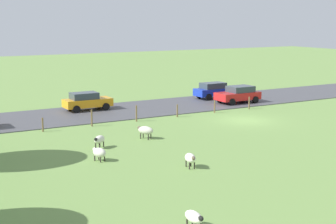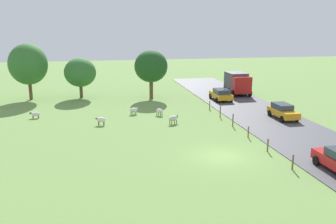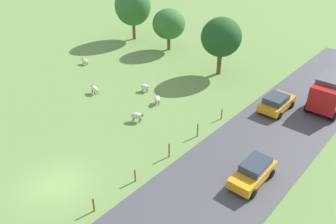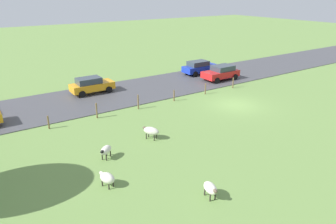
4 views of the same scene
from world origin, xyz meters
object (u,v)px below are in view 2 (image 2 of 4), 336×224
at_px(tree_2, 28,64).
at_px(car_1, 283,111).
at_px(sheep_0, 134,110).
at_px(sheep_2, 35,114).
at_px(sheep_3, 101,120).
at_px(car_2, 221,94).
at_px(truck_0, 237,83).
at_px(sheep_4, 173,118).
at_px(tree_1, 151,66).
at_px(sheep_1, 159,111).
at_px(tree_0, 80,72).

xyz_separation_m(tree_2, car_1, (28.21, -16.22, -3.88)).
xyz_separation_m(sheep_0, sheep_2, (-10.59, 0.44, -0.04)).
relative_size(sheep_2, sheep_3, 1.03).
relative_size(sheep_3, car_2, 0.26).
bearing_deg(truck_0, tree_2, 174.96).
relative_size(sheep_3, truck_0, 0.25).
xyz_separation_m(sheep_0, sheep_4, (3.54, -4.75, 0.08)).
bearing_deg(sheep_2, tree_1, 30.85).
height_order(sheep_2, truck_0, truck_0).
relative_size(tree_1, car_2, 1.58).
height_order(tree_1, car_1, tree_1).
height_order(sheep_2, car_1, car_1).
relative_size(sheep_2, truck_0, 0.26).
bearing_deg(sheep_1, sheep_2, 173.28).
height_order(sheep_0, sheep_4, sheep_4).
distance_m(sheep_2, tree_2, 11.66).
xyz_separation_m(sheep_1, tree_2, (-15.51, 12.19, 4.21)).
distance_m(sheep_2, truck_0, 27.67).
relative_size(sheep_0, truck_0, 0.24).
height_order(sheep_1, tree_1, tree_1).
bearing_deg(sheep_0, sheep_3, -134.42).
height_order(sheep_3, truck_0, truck_0).
height_order(tree_0, truck_0, tree_0).
distance_m(sheep_0, sheep_2, 10.60).
bearing_deg(tree_2, sheep_3, -58.45).
xyz_separation_m(tree_0, car_2, (18.33, -5.80, -2.64)).
distance_m(sheep_0, truck_0, 18.03).
relative_size(sheep_1, car_1, 0.25).
height_order(sheep_2, tree_2, tree_2).
bearing_deg(tree_2, sheep_0, -40.93).
xyz_separation_m(sheep_1, tree_0, (-8.86, 12.15, 2.96)).
distance_m(sheep_1, tree_2, 20.17).
height_order(sheep_1, sheep_2, sheep_1).
distance_m(sheep_3, truck_0, 23.08).
xyz_separation_m(sheep_4, truck_0, (12.29, 13.29, 1.17)).
xyz_separation_m(tree_2, truck_0, (28.59, -2.52, -3.00)).
height_order(sheep_2, tree_1, tree_1).
xyz_separation_m(sheep_1, car_2, (9.47, 6.35, 0.32)).
distance_m(sheep_0, tree_1, 10.18).
relative_size(tree_0, car_1, 1.33).
relative_size(sheep_4, car_2, 0.31).
distance_m(sheep_1, car_1, 13.33).
distance_m(sheep_3, sheep_4, 7.28).
bearing_deg(sheep_0, sheep_1, -22.26).
bearing_deg(car_1, sheep_2, 167.86).
bearing_deg(sheep_0, tree_0, 119.00).
height_order(sheep_4, car_1, car_1).
bearing_deg(car_2, car_1, -72.68).
relative_size(sheep_2, tree_2, 0.15).
xyz_separation_m(sheep_3, car_1, (19.12, -1.41, 0.33)).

